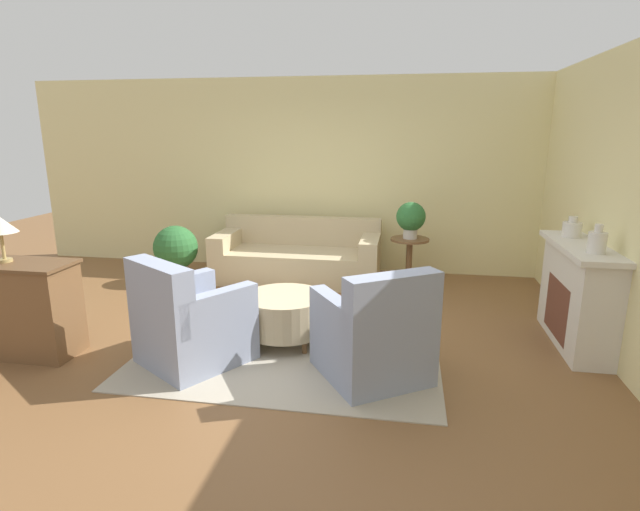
% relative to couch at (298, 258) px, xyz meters
% --- Properties ---
extents(ground_plane, '(16.00, 16.00, 0.00)m').
position_rel_couch_xyz_m(ground_plane, '(0.44, -2.11, -0.30)').
color(ground_plane, brown).
extents(wall_back, '(9.48, 0.12, 2.80)m').
position_rel_couch_xyz_m(wall_back, '(0.44, 0.69, 1.10)').
color(wall_back, beige).
rests_on(wall_back, ground_plane).
extents(wall_right, '(0.12, 9.78, 2.80)m').
position_rel_couch_xyz_m(wall_right, '(3.39, -2.11, 1.10)').
color(wall_right, beige).
rests_on(wall_right, ground_plane).
extents(rug, '(2.79, 2.59, 0.01)m').
position_rel_couch_xyz_m(rug, '(0.44, -2.11, -0.30)').
color(rug, '#B2A893').
rests_on(rug, ground_plane).
extents(couch, '(2.28, 0.97, 0.84)m').
position_rel_couch_xyz_m(couch, '(0.00, 0.00, 0.00)').
color(couch, '#C6B289').
rests_on(couch, ground_plane).
extents(armchair_left, '(1.12, 1.13, 0.98)m').
position_rel_couch_xyz_m(armchair_left, '(-0.39, -2.77, 0.07)').
color(armchair_left, '#8E99B2').
rests_on(armchair_left, rug).
extents(armchair_right, '(1.12, 1.13, 0.98)m').
position_rel_couch_xyz_m(armchair_right, '(1.27, -2.77, 0.07)').
color(armchair_right, '#8E99B2').
rests_on(armchair_right, rug).
extents(ottoman_table, '(0.82, 0.82, 0.48)m').
position_rel_couch_xyz_m(ottoman_table, '(0.34, -2.16, 0.00)').
color(ottoman_table, '#C6B289').
rests_on(ottoman_table, rug).
extents(side_table, '(0.51, 0.51, 0.67)m').
position_rel_couch_xyz_m(side_table, '(1.54, -0.13, 0.15)').
color(side_table, brown).
rests_on(side_table, ground_plane).
extents(fireplace, '(0.44, 1.37, 1.01)m').
position_rel_couch_xyz_m(fireplace, '(3.15, -1.72, 0.23)').
color(fireplace, silver).
rests_on(fireplace, ground_plane).
extents(dresser, '(1.22, 0.49, 0.89)m').
position_rel_couch_xyz_m(dresser, '(-2.10, -2.84, 0.16)').
color(dresser, brown).
rests_on(dresser, ground_plane).
extents(vase_mantel_near, '(0.18, 0.18, 0.21)m').
position_rel_couch_xyz_m(vase_mantel_near, '(3.13, -1.37, 0.79)').
color(vase_mantel_near, silver).
rests_on(vase_mantel_near, fireplace).
extents(vase_mantel_far, '(0.15, 0.15, 0.26)m').
position_rel_couch_xyz_m(vase_mantel_far, '(3.13, -2.07, 0.80)').
color(vase_mantel_far, silver).
rests_on(vase_mantel_far, fireplace).
extents(potted_plant_on_side_table, '(0.38, 0.38, 0.48)m').
position_rel_couch_xyz_m(potted_plant_on_side_table, '(1.54, -0.13, 0.64)').
color(potted_plant_on_side_table, beige).
rests_on(potted_plant_on_side_table, side_table).
extents(potted_plant_floor, '(0.60, 0.60, 0.79)m').
position_rel_couch_xyz_m(potted_plant_floor, '(-1.63, -0.42, 0.15)').
color(potted_plant_floor, beige).
rests_on(potted_plant_floor, ground_plane).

